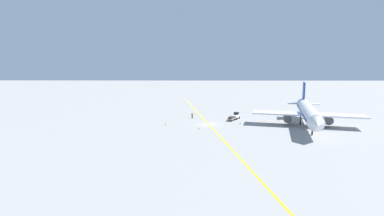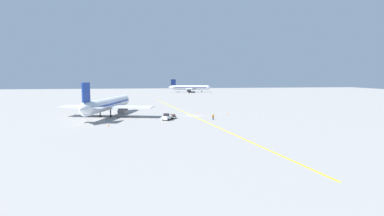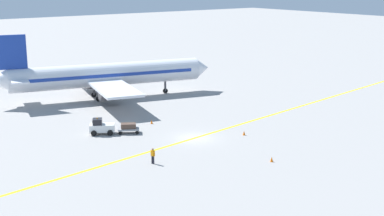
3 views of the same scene
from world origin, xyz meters
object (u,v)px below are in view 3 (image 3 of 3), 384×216
Objects in this scene: baggage_tug_white at (101,127)px; ground_crew_worker at (153,155)px; traffic_cone_mid_apron at (272,159)px; traffic_cone_by_wingtip at (152,122)px; airplane_at_gate at (105,75)px; traffic_cone_near_nose at (244,133)px; baggage_cart_trailing at (128,127)px.

baggage_tug_white is 12.85m from ground_crew_worker.
traffic_cone_by_wingtip is (-20.04, -1.82, 0.00)m from traffic_cone_mid_apron.
airplane_at_gate is 20.89× the size of ground_crew_worker.
ground_crew_worker is (12.82, -0.88, 0.01)m from baggage_tug_white.
baggage_tug_white is 1.99× the size of ground_crew_worker.
traffic_cone_near_nose is (-1.88, 14.47, -0.63)m from ground_crew_worker.
baggage_cart_trailing reaches higher than traffic_cone_by_wingtip.
airplane_at_gate is 32.15m from ground_crew_worker.
traffic_cone_by_wingtip is (-13.05, 8.35, -0.63)m from ground_crew_worker.
ground_crew_worker reaches higher than traffic_cone_near_nose.
traffic_cone_by_wingtip is (-11.16, -6.12, 0.00)m from traffic_cone_near_nose.
baggage_tug_white is 1.13× the size of baggage_cart_trailing.
traffic_cone_near_nose is (28.25, 3.63, -3.43)m from airplane_at_gate.
traffic_cone_mid_apron is at bearing 25.12° from baggage_tug_white.
airplane_at_gate reaches higher than ground_crew_worker.
traffic_cone_near_nose is 9.86m from traffic_cone_mid_apron.
airplane_at_gate is at bearing 159.46° from baggage_cart_trailing.
ground_crew_worker is at bearing -82.58° from traffic_cone_near_nose.
ground_crew_worker is 15.51m from traffic_cone_by_wingtip.
baggage_tug_white reaches higher than traffic_cone_mid_apron.
traffic_cone_mid_apron is 20.12m from traffic_cone_by_wingtip.
baggage_tug_white is 6.08× the size of traffic_cone_mid_apron.
airplane_at_gate is 28.69m from traffic_cone_near_nose.
airplane_at_gate is at bearing 150.10° from baggage_tug_white.
baggage_tug_white reaches higher than baggage_cart_trailing.
traffic_cone_by_wingtip is at bearing -151.29° from traffic_cone_near_nose.
ground_crew_worker is 3.05× the size of traffic_cone_near_nose.
ground_crew_worker is 3.05× the size of traffic_cone_by_wingtip.
baggage_cart_trailing is 19.25m from traffic_cone_mid_apron.
baggage_tug_white is at bearing -29.90° from airplane_at_gate.
airplane_at_gate is at bearing 171.71° from traffic_cone_by_wingtip.
ground_crew_worker is (11.14, -3.73, 0.15)m from baggage_cart_trailing.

